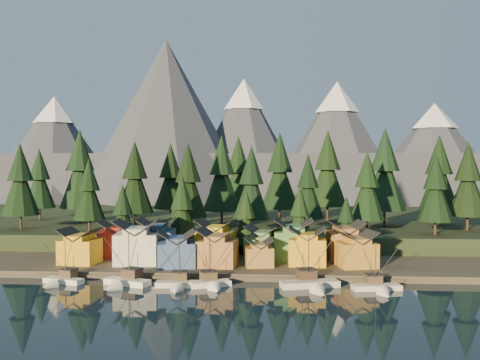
# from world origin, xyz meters

# --- Properties ---
(ground) EXTENTS (500.00, 500.00, 0.00)m
(ground) POSITION_xyz_m (0.00, 0.00, 0.00)
(ground) COLOR black
(ground) RESTS_ON ground
(shore_strip) EXTENTS (400.00, 50.00, 1.50)m
(shore_strip) POSITION_xyz_m (0.00, 40.00, 0.75)
(shore_strip) COLOR #363027
(shore_strip) RESTS_ON ground
(hillside) EXTENTS (420.00, 100.00, 6.00)m
(hillside) POSITION_xyz_m (0.00, 90.00, 3.00)
(hillside) COLOR black
(hillside) RESTS_ON ground
(dock) EXTENTS (80.00, 4.00, 1.00)m
(dock) POSITION_xyz_m (0.00, 16.50, 0.50)
(dock) COLOR #4E4538
(dock) RESTS_ON ground
(mountain_ridge) EXTENTS (560.00, 190.00, 90.00)m
(mountain_ridge) POSITION_xyz_m (-4.20, 213.59, 26.06)
(mountain_ridge) COLOR #474C5C
(mountain_ridge) RESTS_ON ground
(boat_0) EXTENTS (9.39, 9.84, 10.47)m
(boat_0) POSITION_xyz_m (-32.63, 9.62, 1.99)
(boat_0) COLOR white
(boat_0) RESTS_ON ground
(boat_1) EXTENTS (10.63, 11.18, 12.15)m
(boat_1) POSITION_xyz_m (-18.76, 8.79, 2.34)
(boat_1) COLOR white
(boat_1) RESTS_ON ground
(boat_2) EXTENTS (10.05, 10.83, 10.98)m
(boat_2) POSITION_xyz_m (-7.14, 7.83, 2.04)
(boat_2) COLOR beige
(boat_2) RESTS_ON ground
(boat_3) EXTENTS (9.15, 9.73, 11.26)m
(boat_3) POSITION_xyz_m (-0.47, 8.77, 2.26)
(boat_3) COLOR white
(boat_3) RESTS_ON ground
(boat_5) EXTENTS (12.87, 13.50, 12.80)m
(boat_5) POSITION_xyz_m (20.14, 9.01, 2.28)
(boat_5) COLOR beige
(boat_5) RESTS_ON ground
(boat_6) EXTENTS (10.41, 11.08, 10.62)m
(boat_6) POSITION_xyz_m (33.24, 7.76, 1.91)
(boat_6) COLOR silver
(boat_6) RESTS_ON ground
(house_front_0) EXTENTS (9.19, 8.77, 8.40)m
(house_front_0) POSITION_xyz_m (-34.09, 24.72, 5.92)
(house_front_0) COLOR gold
(house_front_0) RESTS_ON shore_strip
(house_front_1) EXTENTS (11.06, 10.70, 10.43)m
(house_front_1) POSITION_xyz_m (-20.41, 25.61, 6.98)
(house_front_1) COLOR beige
(house_front_1) RESTS_ON shore_strip
(house_front_2) EXTENTS (10.09, 10.15, 8.37)m
(house_front_2) POSITION_xyz_m (-10.38, 22.68, 5.90)
(house_front_2) COLOR #395288
(house_front_2) RESTS_ON shore_strip
(house_front_3) EXTENTS (9.43, 9.06, 8.85)m
(house_front_3) POSITION_xyz_m (-0.80, 23.73, 6.15)
(house_front_3) COLOR olive
(house_front_3) RESTS_ON shore_strip
(house_front_4) EXTENTS (7.26, 7.68, 6.48)m
(house_front_4) POSITION_xyz_m (8.81, 24.26, 4.90)
(house_front_4) COLOR olive
(house_front_4) RESTS_ON shore_strip
(house_front_5) EXTENTS (8.93, 8.19, 8.98)m
(house_front_5) POSITION_xyz_m (20.18, 26.50, 6.22)
(house_front_5) COLOR gold
(house_front_5) RESTS_ON shore_strip
(house_front_6) EXTENTS (9.86, 9.52, 8.31)m
(house_front_6) POSITION_xyz_m (31.43, 24.91, 5.86)
(house_front_6) COLOR #AE7C2C
(house_front_6) RESTS_ON shore_strip
(house_back_0) EXTENTS (9.44, 9.14, 9.30)m
(house_back_0) POSITION_xyz_m (-27.88, 33.94, 6.38)
(house_back_0) COLOR maroon
(house_back_0) RESTS_ON shore_strip
(house_back_1) EXTENTS (9.60, 9.71, 10.09)m
(house_back_1) POSITION_xyz_m (-17.18, 32.26, 6.80)
(house_back_1) COLOR #3E6994
(house_back_1) RESTS_ON shore_strip
(house_back_2) EXTENTS (10.11, 9.45, 9.73)m
(house_back_2) POSITION_xyz_m (-2.38, 34.26, 6.61)
(house_back_2) COLOR yellow
(house_back_2) RESTS_ON shore_strip
(house_back_3) EXTENTS (9.68, 8.97, 8.49)m
(house_back_3) POSITION_xyz_m (9.59, 33.30, 5.96)
(house_back_3) COLOR #4F7B42
(house_back_3) RESTS_ON shore_strip
(house_back_4) EXTENTS (9.45, 9.08, 10.25)m
(house_back_4) POSITION_xyz_m (17.10, 32.21, 6.88)
(house_back_4) COLOR #41743F
(house_back_4) RESTS_ON shore_strip
(house_back_5) EXTENTS (9.47, 9.56, 9.67)m
(house_back_5) POSITION_xyz_m (29.91, 33.32, 6.58)
(house_back_5) COLOR #9B6737
(house_back_5) RESTS_ON shore_strip
(tree_hill_0) EXTENTS (10.92, 10.92, 25.44)m
(tree_hill_0) POSITION_xyz_m (-62.00, 52.00, 19.91)
(tree_hill_0) COLOR #332319
(tree_hill_0) RESTS_ON hillside
(tree_hill_1) EXTENTS (13.01, 13.01, 30.32)m
(tree_hill_1) POSITION_xyz_m (-50.00, 68.00, 22.58)
(tree_hill_1) COLOR #332319
(tree_hill_1) RESTS_ON hillside
(tree_hill_2) EXTENTS (8.95, 8.95, 20.86)m
(tree_hill_2) POSITION_xyz_m (-40.00, 48.00, 17.40)
(tree_hill_2) COLOR #332319
(tree_hill_2) RESTS_ON hillside
(tree_hill_3) EXTENTS (11.26, 11.26, 26.22)m
(tree_hill_3) POSITION_xyz_m (-30.00, 60.00, 20.33)
(tree_hill_3) COLOR #332319
(tree_hill_3) RESTS_ON hillside
(tree_hill_4) EXTENTS (11.17, 11.17, 26.03)m
(tree_hill_4) POSITION_xyz_m (-22.00, 75.00, 20.23)
(tree_hill_4) COLOR #332319
(tree_hill_4) RESTS_ON hillside
(tree_hill_5) EXTENTS (10.83, 10.83, 25.24)m
(tree_hill_5) POSITION_xyz_m (-12.00, 50.00, 19.80)
(tree_hill_5) COLOR #332319
(tree_hill_5) RESTS_ON hillside
(tree_hill_6) EXTENTS (12.14, 12.14, 28.27)m
(tree_hill_6) POSITION_xyz_m (-4.00, 65.00, 21.46)
(tree_hill_6) COLOR #332319
(tree_hill_6) RESTS_ON hillside
(tree_hill_7) EXTENTS (10.47, 10.47, 24.39)m
(tree_hill_7) POSITION_xyz_m (6.00, 48.00, 19.33)
(tree_hill_7) COLOR #332319
(tree_hill_7) RESTS_ON hillside
(tree_hill_8) EXTENTS (12.62, 12.62, 29.39)m
(tree_hill_8) POSITION_xyz_m (14.00, 72.00, 22.07)
(tree_hill_8) COLOR #332319
(tree_hill_8) RESTS_ON hillside
(tree_hill_9) EXTENTS (9.51, 9.51, 22.15)m
(tree_hill_9) POSITION_xyz_m (22.00, 55.00, 18.10)
(tree_hill_9) COLOR #332319
(tree_hill_9) RESTS_ON hillside
(tree_hill_10) EXTENTS (13.11, 13.11, 30.55)m
(tree_hill_10) POSITION_xyz_m (30.00, 80.00, 22.70)
(tree_hill_10) COLOR #332319
(tree_hill_10) RESTS_ON hillside
(tree_hill_11) EXTENTS (9.83, 9.83, 22.90)m
(tree_hill_11) POSITION_xyz_m (38.00, 50.00, 18.52)
(tree_hill_11) COLOR #332319
(tree_hill_11) RESTS_ON hillside
(tree_hill_12) EXTENTS (13.03, 13.03, 30.35)m
(tree_hill_12) POSITION_xyz_m (46.00, 66.00, 22.60)
(tree_hill_12) COLOR #332319
(tree_hill_12) RESTS_ON hillside
(tree_hill_13) EXTENTS (9.56, 9.56, 22.27)m
(tree_hill_13) POSITION_xyz_m (56.00, 48.00, 18.17)
(tree_hill_13) COLOR #332319
(tree_hill_13) RESTS_ON hillside
(tree_hill_14) EXTENTS (12.20, 12.20, 28.41)m
(tree_hill_14) POSITION_xyz_m (64.00, 72.00, 21.53)
(tree_hill_14) COLOR #332319
(tree_hill_14) RESTS_ON hillside
(tree_hill_15) EXTENTS (12.32, 12.32, 28.69)m
(tree_hill_15) POSITION_xyz_m (0.00, 82.00, 21.69)
(tree_hill_15) COLOR #332319
(tree_hill_15) RESTS_ON hillside
(tree_hill_16) EXTENTS (10.51, 10.51, 24.48)m
(tree_hill_16) POSITION_xyz_m (-68.00, 78.00, 19.38)
(tree_hill_16) COLOR #332319
(tree_hill_16) RESTS_ON hillside
(tree_hill_17) EXTENTS (11.02, 11.02, 25.67)m
(tree_hill_17) POSITION_xyz_m (68.00, 58.00, 20.03)
(tree_hill_17) COLOR #332319
(tree_hill_17) RESTS_ON hillside
(tree_shore_0) EXTENTS (7.89, 7.89, 18.38)m
(tree_shore_0) POSITION_xyz_m (-28.00, 40.00, 11.54)
(tree_shore_0) COLOR #332319
(tree_shore_0) RESTS_ON shore_strip
(tree_shore_1) EXTENTS (9.05, 9.05, 21.09)m
(tree_shore_1) POSITION_xyz_m (-12.00, 40.00, 13.02)
(tree_shore_1) COLOR #332319
(tree_shore_1) RESTS_ON shore_strip
(tree_shore_2) EXTENTS (7.33, 7.33, 17.08)m
(tree_shore_2) POSITION_xyz_m (5.00, 40.00, 10.83)
(tree_shore_2) COLOR #332319
(tree_shore_2) RESTS_ON shore_strip
(tree_shore_3) EXTENTS (7.85, 7.85, 18.30)m
(tree_shore_3) POSITION_xyz_m (19.00, 40.00, 11.50)
(tree_shore_3) COLOR #332319
(tree_shore_3) RESTS_ON shore_strip
(tree_shore_4) EXTENTS (6.69, 6.69, 15.58)m
(tree_shore_4) POSITION_xyz_m (31.00, 40.00, 10.00)
(tree_shore_4) COLOR #332319
(tree_shore_4) RESTS_ON shore_strip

